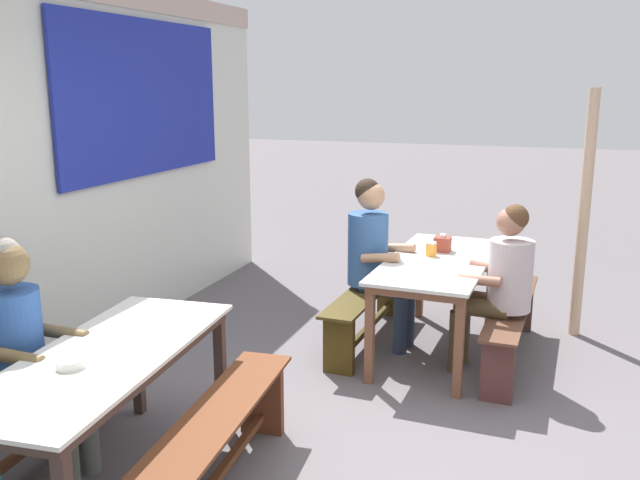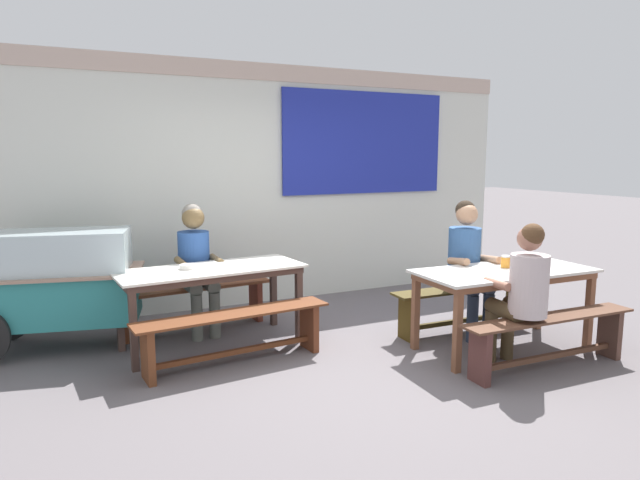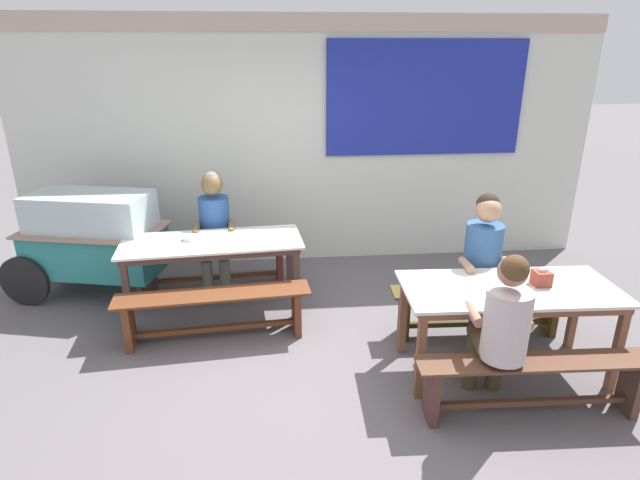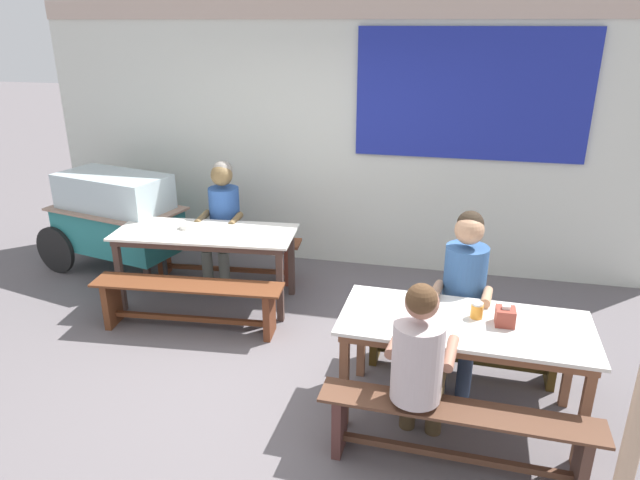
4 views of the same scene
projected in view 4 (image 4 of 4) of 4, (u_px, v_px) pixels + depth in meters
The scene contains 15 objects.
ground_plane at pixel (281, 376), 4.56m from camera, with size 40.00×40.00×0.00m, color #615A5D.
backdrop_wall at pixel (346, 133), 6.23m from camera, with size 6.80×0.23×2.87m.
dining_table_far at pixel (206, 239), 5.53m from camera, with size 1.78×0.84×0.76m.
dining_table_near at pixel (464, 331), 3.87m from camera, with size 1.70×0.80×0.76m.
bench_far_back at pixel (225, 252), 6.18m from camera, with size 1.67×0.42×0.46m.
bench_far_front at pixel (188, 300), 5.14m from camera, with size 1.75×0.46×0.46m.
bench_near_back at pixel (462, 338), 4.52m from camera, with size 1.62×0.32×0.46m.
bench_near_front at pixel (456, 431), 3.50m from camera, with size 1.71×0.31×0.46m.
food_cart at pixel (115, 215), 6.27m from camera, with size 1.87×1.11×1.12m.
person_near_front at pixel (419, 360), 3.47m from camera, with size 0.45×0.56×1.27m.
person_center_facing at pixel (222, 215), 5.95m from camera, with size 0.44×0.58×1.32m.
person_right_near_table at pixel (463, 287), 4.30m from camera, with size 0.47×0.55×1.36m.
tissue_box at pixel (505, 316), 3.78m from camera, with size 0.13×0.13×0.14m.
condiment_jar at pixel (477, 310), 3.87m from camera, with size 0.08×0.08×0.11m.
soup_bowl at pixel (186, 226), 5.57m from camera, with size 0.14×0.14×0.04m, color silver.
Camera 4 is at (1.17, -3.70, 2.65)m, focal length 32.04 mm.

